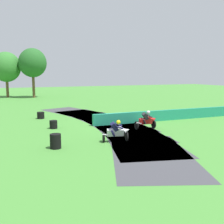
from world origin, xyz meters
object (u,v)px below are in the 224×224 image
tire_stack_mid_a (53,124)px  traffic_cone (167,115)px  tire_stack_mid_b (41,115)px  tire_stack_near (56,141)px  motorcycle_chase_red (147,120)px  motorcycle_lead_white (117,131)px

tire_stack_mid_a → traffic_cone: 10.56m
traffic_cone → tire_stack_mid_b: bearing=158.9°
tire_stack_near → traffic_cone: 12.95m
tire_stack_near → tire_stack_mid_a: tire_stack_near is taller
motorcycle_chase_red → tire_stack_mid_b: size_ratio=2.66×
motorcycle_chase_red → tire_stack_near: bearing=-161.7°
motorcycle_lead_white → motorcycle_chase_red: bearing=34.8°
motorcycle_chase_red → traffic_cone: bearing=39.4°
tire_stack_near → tire_stack_mid_a: 5.39m
motorcycle_chase_red → tire_stack_near: size_ratio=2.12×
tire_stack_mid_a → traffic_cone: (10.54, 0.63, -0.08)m
tire_stack_near → tire_stack_mid_b: size_ratio=1.26×
motorcycle_lead_white → traffic_cone: 9.94m
motorcycle_lead_white → tire_stack_mid_b: bearing=105.4°
motorcycle_chase_red → tire_stack_mid_a: motorcycle_chase_red is taller
traffic_cone → tire_stack_mid_a: bearing=-176.6°
tire_stack_near → motorcycle_lead_white: bearing=-1.7°
tire_stack_near → tire_stack_mid_b: (0.81, 10.06, -0.10)m
tire_stack_near → tire_stack_mid_a: bearing=79.6°
motorcycle_chase_red → tire_stack_near: motorcycle_chase_red is taller
tire_stack_mid_a → motorcycle_lead_white: bearing=-63.9°
motorcycle_lead_white → tire_stack_mid_a: (-2.64, 5.40, -0.34)m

